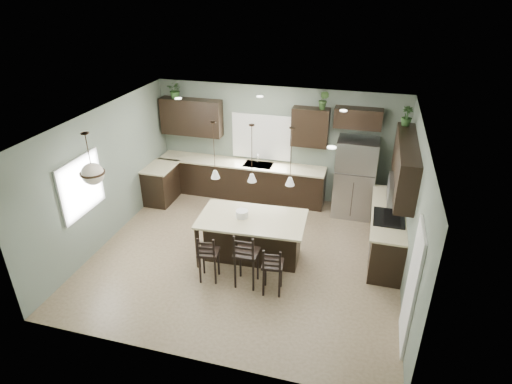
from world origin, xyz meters
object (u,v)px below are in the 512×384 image
object	(u,v)px
refrigerator	(355,178)
kitchen_island	(252,238)
plant_back_left	(175,90)
bar_stool_center	(247,258)
bar_stool_left	(209,257)
serving_dish	(242,214)
bar_stool_right	(273,269)

from	to	relation	value
refrigerator	kitchen_island	bearing A→B (deg)	-126.84
plant_back_left	bar_stool_center	bearing A→B (deg)	-50.85
kitchen_island	bar_stool_center	distance (m)	0.81
bar_stool_left	bar_stool_center	distance (m)	0.71
refrigerator	serving_dish	size ratio (longest dim) A/B	7.71
serving_dish	bar_stool_right	xyz separation A→B (m)	(0.82, -0.88, -0.51)
serving_dish	plant_back_left	size ratio (longest dim) A/B	0.59
refrigerator	serving_dish	world-z (taller)	refrigerator
refrigerator	kitchen_island	size ratio (longest dim) A/B	0.91
refrigerator	plant_back_left	world-z (taller)	plant_back_left
kitchen_island	plant_back_left	bearing A→B (deg)	132.54
kitchen_island	bar_stool_right	bearing A→B (deg)	-57.96
bar_stool_center	bar_stool_right	xyz separation A→B (m)	(0.50, -0.09, -0.07)
plant_back_left	serving_dish	bearing A→B (deg)	-46.88
bar_stool_center	plant_back_left	xyz separation A→B (m)	(-2.78, 3.41, 2.04)
bar_stool_right	plant_back_left	world-z (taller)	plant_back_left
bar_stool_center	bar_stool_right	distance (m)	0.51
bar_stool_center	bar_stool_right	bearing A→B (deg)	-11.22
refrigerator	bar_stool_right	world-z (taller)	refrigerator
refrigerator	bar_stool_left	xyz separation A→B (m)	(-2.36, -3.22, -0.43)
serving_dish	plant_back_left	xyz separation A→B (m)	(-2.46, 2.63, 1.61)
serving_dish	bar_stool_center	bearing A→B (deg)	-67.92
refrigerator	serving_dish	bearing A→B (deg)	-129.69
bar_stool_right	bar_stool_center	bearing A→B (deg)	163.14
bar_stool_left	bar_stool_right	bearing A→B (deg)	-9.75
bar_stool_left	bar_stool_center	world-z (taller)	bar_stool_center
kitchen_island	plant_back_left	xyz separation A→B (m)	(-2.66, 2.62, 2.14)
serving_dish	bar_stool_center	size ratio (longest dim) A/B	0.21
serving_dish	bar_stool_left	distance (m)	1.05
serving_dish	bar_stool_center	xyz separation A→B (m)	(0.32, -0.79, -0.44)
plant_back_left	refrigerator	bearing A→B (deg)	-3.14
bar_stool_left	bar_stool_center	size ratio (longest dim) A/B	0.88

